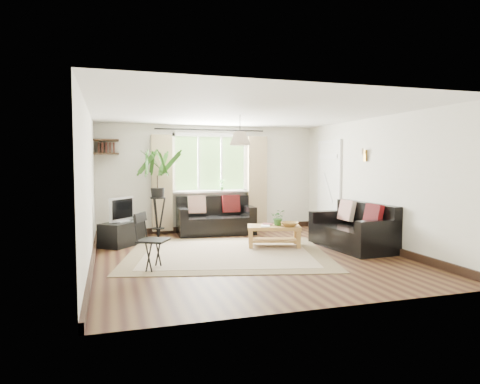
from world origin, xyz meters
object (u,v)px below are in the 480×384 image
object	(u,v)px
palm_stand	(158,194)
folding_chair	(153,241)
sofa_back	(216,216)
sofa_right	(352,227)
coffee_table	(274,236)
tv_stand	(122,234)

from	to	relation	value
palm_stand	folding_chair	size ratio (longest dim) A/B	2.20
sofa_back	sofa_right	size ratio (longest dim) A/B	0.99
sofa_right	coffee_table	bearing A→B (deg)	-116.23
sofa_right	palm_stand	size ratio (longest dim) A/B	0.91
sofa_back	palm_stand	distance (m)	1.38
sofa_right	tv_stand	bearing A→B (deg)	-114.36
coffee_table	folding_chair	xyz separation A→B (m)	(-2.31, -1.07, 0.22)
coffee_table	folding_chair	world-z (taller)	folding_chair
sofa_back	folding_chair	xyz separation A→B (m)	(-1.62, -2.78, 0.03)
sofa_back	folding_chair	bearing A→B (deg)	-117.98
tv_stand	palm_stand	world-z (taller)	palm_stand
sofa_back	tv_stand	bearing A→B (deg)	-157.12
coffee_table	tv_stand	distance (m)	2.87
palm_stand	sofa_back	bearing A→B (deg)	6.99
tv_stand	folding_chair	xyz separation A→B (m)	(0.39, -2.02, 0.19)
sofa_right	folding_chair	xyz separation A→B (m)	(-3.63, -0.53, 0.02)
coffee_table	tv_stand	xyz separation A→B (m)	(-2.70, 0.96, 0.03)
tv_stand	palm_stand	distance (m)	1.19
palm_stand	folding_chair	bearing A→B (deg)	-97.65
sofa_right	coffee_table	size ratio (longest dim) A/B	1.73
sofa_back	tv_stand	distance (m)	2.16
coffee_table	palm_stand	bearing A→B (deg)	141.45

